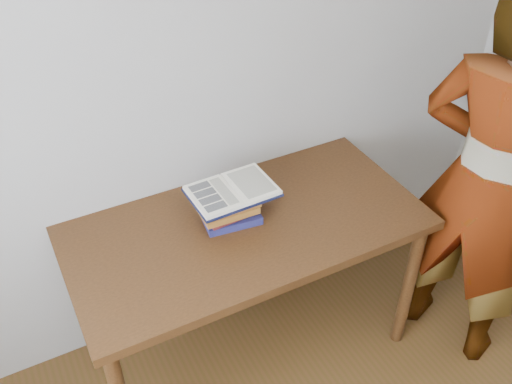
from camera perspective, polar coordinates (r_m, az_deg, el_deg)
desk at (r=2.47m, az=-0.95°, el=-4.87°), size 1.51×0.75×0.81m
book_stack at (r=2.38m, az=-2.72°, el=-1.74°), size 0.26×0.19×0.12m
open_book at (r=2.36m, az=-2.38°, el=0.13°), size 0.36×0.26×0.03m
reader at (r=2.60m, az=22.07°, el=0.56°), size 0.65×0.79×1.85m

